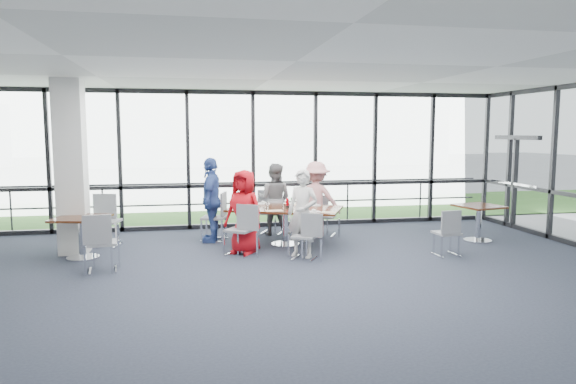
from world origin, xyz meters
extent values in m
cube|color=#1F2431|center=(0.00, 0.00, -0.01)|extent=(12.00, 10.00, 0.02)
cube|color=white|center=(0.00, 0.00, 3.20)|extent=(12.00, 10.00, 0.04)
cube|color=silver|center=(0.00, -5.00, 1.60)|extent=(12.00, 0.10, 3.20)
cube|color=white|center=(0.00, 5.00, 1.60)|extent=(12.00, 0.10, 3.20)
cube|color=black|center=(6.00, 3.75, 1.05)|extent=(0.12, 1.60, 2.10)
cube|color=silver|center=(-3.60, 3.00, 1.60)|extent=(0.50, 0.50, 3.20)
cube|color=gray|center=(0.00, 10.00, -0.02)|extent=(80.00, 70.00, 0.02)
cube|color=#27591F|center=(0.00, 8.00, 0.01)|extent=(80.00, 5.00, 0.01)
cube|color=white|center=(4.00, 32.00, 3.00)|extent=(24.00, 10.00, 6.00)
cylinder|color=#2D2D33|center=(0.00, 5.60, 0.50)|extent=(12.00, 0.06, 0.06)
cube|color=#3A1B09|center=(0.38, 2.93, 0.73)|extent=(2.46, 1.98, 0.04)
cylinder|color=silver|center=(0.38, 2.93, 0.35)|extent=(0.12, 0.12, 0.71)
cylinder|color=silver|center=(0.38, 2.93, 0.01)|extent=(0.56, 0.56, 0.03)
cube|color=#3A1B09|center=(-3.37, 2.51, 0.73)|extent=(1.03, 1.03, 0.04)
cylinder|color=silver|center=(-3.37, 2.51, 0.35)|extent=(0.12, 0.12, 0.71)
cube|color=#3A1B09|center=(4.37, 2.54, 0.73)|extent=(0.95, 0.95, 0.04)
cylinder|color=silver|center=(4.37, 2.54, 0.35)|extent=(0.12, 0.12, 0.71)
imported|color=#AC0B13|center=(-0.49, 2.36, 0.78)|extent=(0.91, 0.86, 1.56)
imported|color=silver|center=(0.51, 1.90, 0.79)|extent=(0.72, 0.69, 1.59)
imported|color=slate|center=(0.34, 3.99, 0.78)|extent=(0.89, 0.74, 1.57)
imported|color=#D78D8D|center=(1.18, 3.59, 0.81)|extent=(1.17, 0.91, 1.62)
imported|color=#2E478C|center=(-1.04, 3.53, 0.87)|extent=(0.77, 1.12, 1.73)
cylinder|color=white|center=(-0.31, 2.82, 0.76)|extent=(0.27, 0.27, 0.01)
cylinder|color=white|center=(0.81, 2.27, 0.76)|extent=(0.26, 0.26, 0.01)
cylinder|color=white|center=(0.04, 3.56, 0.76)|extent=(0.28, 0.28, 0.01)
cylinder|color=white|center=(1.03, 3.10, 0.76)|extent=(0.25, 0.25, 0.01)
cylinder|color=white|center=(-0.49, 3.28, 0.76)|extent=(0.27, 0.27, 0.01)
cylinder|color=white|center=(0.00, 2.88, 0.82)|extent=(0.07, 0.07, 0.14)
cylinder|color=white|center=(0.58, 2.55, 0.82)|extent=(0.07, 0.07, 0.13)
cylinder|color=white|center=(0.47, 3.15, 0.82)|extent=(0.07, 0.07, 0.14)
cylinder|color=white|center=(-0.39, 3.11, 0.82)|extent=(0.07, 0.07, 0.13)
cube|color=silver|center=(0.10, 2.58, 0.75)|extent=(0.34, 0.24, 0.00)
cube|color=silver|center=(1.08, 2.20, 0.75)|extent=(0.34, 0.30, 0.00)
cube|color=silver|center=(0.73, 3.30, 0.75)|extent=(0.34, 0.27, 0.00)
cube|color=black|center=(0.45, 2.91, 0.77)|extent=(0.10, 0.07, 0.04)
cylinder|color=#B8000A|center=(0.44, 3.02, 0.84)|extent=(0.06, 0.06, 0.18)
cylinder|color=#177A2F|center=(0.52, 2.95, 0.85)|extent=(0.05, 0.05, 0.20)
camera|label=1|loc=(-1.44, -6.98, 2.24)|focal=32.00mm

